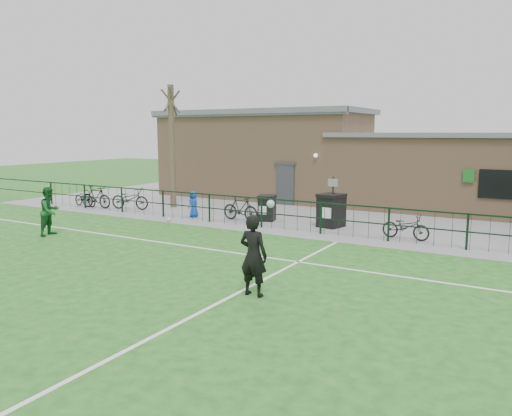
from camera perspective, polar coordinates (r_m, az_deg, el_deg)
The scene contains 20 objects.
ground at distance 12.43m, azimuth -11.84°, elevation -8.95°, with size 90.00×90.00×0.00m, color #1E581A.
paving_strip at distance 23.93m, azimuth 10.31°, elevation -0.41°, with size 34.00×13.00×0.02m, color gray.
pitch_line_touch at distance 18.76m, azimuth 4.32°, elevation -2.81°, with size 28.00×0.10×0.01m, color white.
pitch_line_mid at distance 15.51m, azimuth -1.87°, elevation -5.22°, with size 28.00×0.10×0.01m, color white.
pitch_line_perp at distance 11.25m, azimuth -4.11°, elevation -10.67°, with size 0.10×16.00×0.01m, color white.
perimeter_fence at distance 18.82m, azimuth 4.61°, elevation -0.92°, with size 28.00×0.10×1.20m, color black.
bare_tree at distance 25.05m, azimuth -9.58°, elevation 6.88°, with size 0.30×0.30×6.00m, color #493B2C.
wheelie_bin_left at distance 21.06m, azimuth 1.27°, elevation -0.11°, with size 0.65×0.74×0.99m, color black.
wheelie_bin_right at distance 19.85m, azimuth 8.60°, elevation -0.40°, with size 0.81×0.92×1.23m, color black.
sign_post at distance 19.77m, azimuth 8.76°, elevation 0.70°, with size 0.06×0.06×2.00m, color black.
bicycle_a at distance 26.54m, azimuth -18.93°, elevation 1.11°, with size 0.58×1.66×0.87m, color black.
bicycle_b at distance 25.81m, azimuth -17.84°, elevation 1.19°, with size 0.51×1.79×1.08m, color black.
bicycle_c at distance 24.89m, azimuth -14.21°, elevation 1.04°, with size 0.69×1.98×1.04m, color black.
bicycle_d at distance 21.02m, azimuth -1.79°, elevation -0.05°, with size 0.49×1.75×1.05m, color black.
bicycle_e at distance 18.16m, azimuth 16.73°, elevation -2.06°, with size 0.58×1.68×0.88m, color black.
spectator_child at distance 22.04m, azimuth -7.16°, elevation 0.44°, with size 0.57×0.37×1.16m, color #1349B4.
goalkeeper_kick at distance 11.44m, azimuth -0.26°, elevation -5.31°, with size 1.38×2.84×1.89m.
outfield_player at distance 19.59m, azimuth -22.49°, elevation -0.33°, with size 0.86×0.67×1.77m, color #175324.
ball_ground at distance 21.15m, azimuth -9.96°, elevation -1.34°, with size 0.20×0.20×0.20m, color white.
clubhouse at distance 26.81m, azimuth 10.86°, elevation 5.29°, with size 24.25×5.40×4.96m.
Camera 1 is at (8.02, -8.74, 3.72)m, focal length 35.00 mm.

